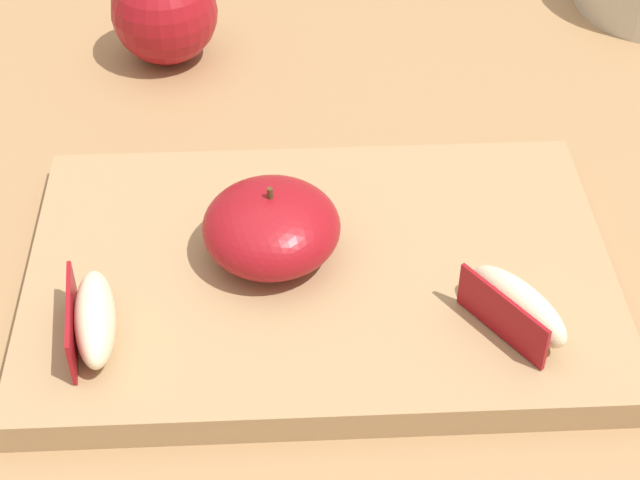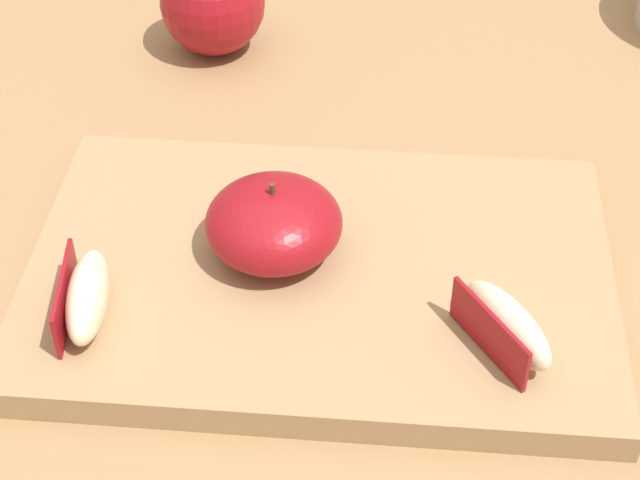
# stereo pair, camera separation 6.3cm
# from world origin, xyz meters

# --- Properties ---
(dining_table) EXTENTS (1.26, 0.93, 0.73)m
(dining_table) POSITION_xyz_m (0.00, 0.00, 0.63)
(dining_table) COLOR #9E754C
(dining_table) RESTS_ON ground_plane
(cutting_board) EXTENTS (0.36, 0.24, 0.02)m
(cutting_board) POSITION_xyz_m (0.06, -0.09, 0.74)
(cutting_board) COLOR #A37F56
(cutting_board) RESTS_ON dining_table
(apple_half_skin_up) EXTENTS (0.09, 0.09, 0.05)m
(apple_half_skin_up) POSITION_xyz_m (0.03, -0.08, 0.77)
(apple_half_skin_up) COLOR maroon
(apple_half_skin_up) RESTS_ON cutting_board
(apple_wedge_near_knife) EXTENTS (0.03, 0.07, 0.03)m
(apple_wedge_near_knife) POSITION_xyz_m (-0.07, -0.15, 0.76)
(apple_wedge_near_knife) COLOR beige
(apple_wedge_near_knife) RESTS_ON cutting_board
(apple_wedge_middle) EXTENTS (0.06, 0.07, 0.03)m
(apple_wedge_middle) POSITION_xyz_m (0.17, -0.15, 0.76)
(apple_wedge_middle) COLOR beige
(apple_wedge_middle) RESTS_ON cutting_board
(whole_apple_red_delicious) EXTENTS (0.09, 0.09, 0.09)m
(whole_apple_red_delicious) POSITION_xyz_m (-0.05, 0.18, 0.77)
(whole_apple_red_delicious) COLOR maroon
(whole_apple_red_delicious) RESTS_ON dining_table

